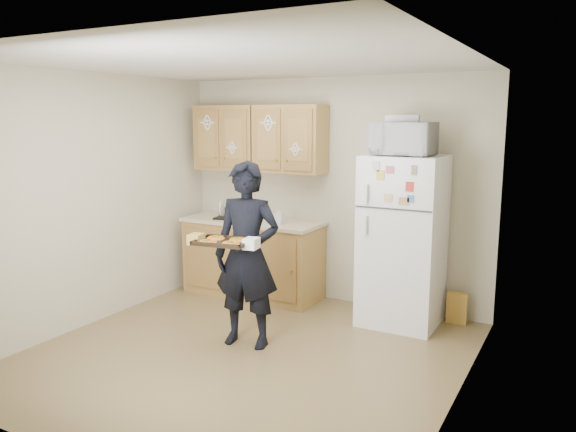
{
  "coord_description": "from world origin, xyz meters",
  "views": [
    {
      "loc": [
        2.56,
        -3.92,
        2.05
      ],
      "look_at": [
        0.18,
        0.45,
        1.19
      ],
      "focal_mm": 35.0,
      "sensor_mm": 36.0,
      "label": 1
    }
  ],
  "objects": [
    {
      "name": "countertop",
      "position": [
        -0.85,
        1.48,
        0.88
      ],
      "size": [
        1.64,
        0.64,
        0.04
      ],
      "primitive_type": "cube",
      "color": "beige",
      "rests_on": "base_cabinet"
    },
    {
      "name": "microwave",
      "position": [
        0.94,
        1.38,
        1.86
      ],
      "size": [
        0.58,
        0.4,
        0.32
      ],
      "primitive_type": "imported",
      "rotation": [
        0.0,
        0.0,
        -0.02
      ],
      "color": "white",
      "rests_on": "refrigerator"
    },
    {
      "name": "wall_left",
      "position": [
        -1.8,
        0.0,
        1.25
      ],
      "size": [
        0.04,
        3.6,
        2.5
      ],
      "primitive_type": "cube",
      "color": "#B9B196",
      "rests_on": "floor"
    },
    {
      "name": "upper_cab_right",
      "position": [
        -0.43,
        1.61,
        1.83
      ],
      "size": [
        0.8,
        0.33,
        0.75
      ],
      "primitive_type": "cube",
      "color": "brown",
      "rests_on": "wall_back"
    },
    {
      "name": "upper_cab_left",
      "position": [
        -1.25,
        1.61,
        1.83
      ],
      "size": [
        0.8,
        0.33,
        0.75
      ],
      "primitive_type": "cube",
      "color": "brown",
      "rests_on": "wall_back"
    },
    {
      "name": "floor",
      "position": [
        0.0,
        0.0,
        0.0
      ],
      "size": [
        3.6,
        3.6,
        0.0
      ],
      "primitive_type": "plane",
      "color": "brown",
      "rests_on": "ground"
    },
    {
      "name": "baking_tray",
      "position": [
        -0.16,
        -0.08,
        1.01
      ],
      "size": [
        0.51,
        0.41,
        0.04
      ],
      "primitive_type": "cube",
      "rotation": [
        0.0,
        0.0,
        0.16
      ],
      "color": "black",
      "rests_on": "person"
    },
    {
      "name": "wall_front",
      "position": [
        0.0,
        -1.8,
        1.25
      ],
      "size": [
        3.6,
        0.04,
        2.5
      ],
      "primitive_type": "cube",
      "color": "#B9B196",
      "rests_on": "floor"
    },
    {
      "name": "foil_pan",
      "position": [
        0.91,
        1.41,
        2.05
      ],
      "size": [
        0.35,
        0.27,
        0.07
      ],
      "primitive_type": "cube",
      "rotation": [
        0.0,
        0.0,
        0.2
      ],
      "color": "silver",
      "rests_on": "microwave"
    },
    {
      "name": "pizza_back_right",
      "position": [
        -0.06,
        0.01,
        1.03
      ],
      "size": [
        0.15,
        0.15,
        0.02
      ],
      "primitive_type": "cylinder",
      "color": "orange",
      "rests_on": "baking_tray"
    },
    {
      "name": "pizza_back_left",
      "position": [
        -0.28,
        -0.03,
        1.03
      ],
      "size": [
        0.15,
        0.15,
        0.02
      ],
      "primitive_type": "cylinder",
      "color": "orange",
      "rests_on": "baking_tray"
    },
    {
      "name": "pizza_front_right",
      "position": [
        -0.04,
        -0.14,
        1.03
      ],
      "size": [
        0.15,
        0.15,
        0.02
      ],
      "primitive_type": "cylinder",
      "color": "orange",
      "rests_on": "baking_tray"
    },
    {
      "name": "wall_back",
      "position": [
        0.0,
        1.8,
        1.25
      ],
      "size": [
        3.6,
        0.04,
        2.5
      ],
      "primitive_type": "cube",
      "color": "#B9B196",
      "rests_on": "floor"
    },
    {
      "name": "wall_right",
      "position": [
        1.8,
        0.0,
        1.25
      ],
      "size": [
        0.04,
        3.6,
        2.5
      ],
      "primitive_type": "cube",
      "color": "#B9B196",
      "rests_on": "floor"
    },
    {
      "name": "soap_bottle",
      "position": [
        -0.44,
        1.37,
        0.99
      ],
      "size": [
        0.09,
        0.1,
        0.18
      ],
      "primitive_type": "imported",
      "rotation": [
        0.0,
        0.0,
        0.15
      ],
      "color": "white",
      "rests_on": "countertop"
    },
    {
      "name": "base_cabinet",
      "position": [
        -0.85,
        1.48,
        0.43
      ],
      "size": [
        1.6,
        0.6,
        0.86
      ],
      "primitive_type": "cube",
      "color": "brown",
      "rests_on": "floor"
    },
    {
      "name": "ceiling",
      "position": [
        0.0,
        0.0,
        2.5
      ],
      "size": [
        3.6,
        3.6,
        0.0
      ],
      "primitive_type": "plane",
      "color": "silver",
      "rests_on": "wall_back"
    },
    {
      "name": "person",
      "position": [
        -0.11,
        0.21,
        0.84
      ],
      "size": [
        0.67,
        0.5,
        1.68
      ],
      "primitive_type": "imported",
      "rotation": [
        0.0,
        0.0,
        0.16
      ],
      "color": "black",
      "rests_on": "floor"
    },
    {
      "name": "cereal_box",
      "position": [
        1.47,
        1.67,
        0.16
      ],
      "size": [
        0.2,
        0.07,
        0.32
      ],
      "primitive_type": "cube",
      "color": "#E6D551",
      "rests_on": "floor"
    },
    {
      "name": "dish_rack",
      "position": [
        -1.1,
        1.42,
        0.97
      ],
      "size": [
        0.4,
        0.32,
        0.14
      ],
      "primitive_type": "cube",
      "rotation": [
        0.0,
        0.0,
        0.18
      ],
      "color": "black",
      "rests_on": "countertop"
    },
    {
      "name": "bowl",
      "position": [
        -1.01,
        1.42,
        0.95
      ],
      "size": [
        0.27,
        0.27,
        0.06
      ],
      "primitive_type": "imported",
      "rotation": [
        0.0,
        0.0,
        -0.15
      ],
      "color": "silver",
      "rests_on": "dish_rack"
    },
    {
      "name": "refrigerator",
      "position": [
        0.95,
        1.43,
        0.85
      ],
      "size": [
        0.75,
        0.7,
        1.7
      ],
      "primitive_type": "cube",
      "color": "white",
      "rests_on": "floor"
    },
    {
      "name": "pizza_front_left",
      "position": [
        -0.25,
        -0.18,
        1.03
      ],
      "size": [
        0.15,
        0.15,
        0.02
      ],
      "primitive_type": "cylinder",
      "color": "orange",
      "rests_on": "baking_tray"
    }
  ]
}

